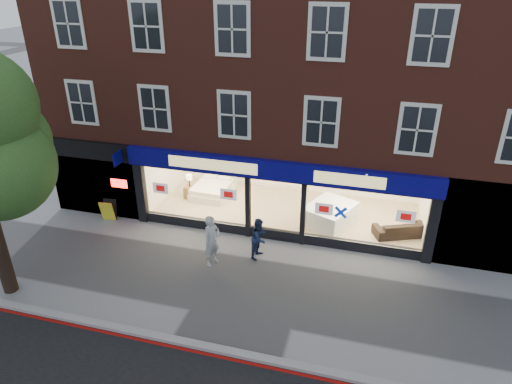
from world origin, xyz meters
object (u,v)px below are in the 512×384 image
at_px(mattress_stack, 330,214).
at_px(a_board, 109,210).
at_px(display_bed, 213,188).
at_px(pedestrian_blue, 259,238).
at_px(pedestrian_grey, 212,241).
at_px(sofa, 400,228).

distance_m(mattress_stack, a_board, 9.00).
relative_size(display_bed, mattress_stack, 0.83).
bearing_deg(a_board, pedestrian_blue, -13.14).
relative_size(pedestrian_grey, pedestrian_blue, 1.22).
bearing_deg(pedestrian_blue, display_bed, 52.15).
height_order(display_bed, sofa, display_bed).
distance_m(display_bed, pedestrian_grey, 5.28).
distance_m(mattress_stack, sofa, 2.74).
bearing_deg(a_board, display_bed, 37.75).
bearing_deg(pedestrian_grey, mattress_stack, -18.00).
relative_size(a_board, pedestrian_blue, 0.58).
xyz_separation_m(mattress_stack, sofa, (2.72, -0.25, -0.10)).
bearing_deg(mattress_stack, display_bed, 167.94).
bearing_deg(display_bed, sofa, -7.15).
relative_size(a_board, pedestrian_grey, 0.47).
height_order(a_board, pedestrian_blue, pedestrian_blue).
distance_m(display_bed, pedestrian_blue, 5.22).
distance_m(sofa, a_board, 11.63).
height_order(mattress_stack, pedestrian_blue, pedestrian_blue).
xyz_separation_m(display_bed, pedestrian_grey, (1.79, -4.94, 0.52)).
xyz_separation_m(display_bed, pedestrian_blue, (3.25, -4.08, 0.35)).
xyz_separation_m(a_board, pedestrian_grey, (5.18, -1.78, 0.49)).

